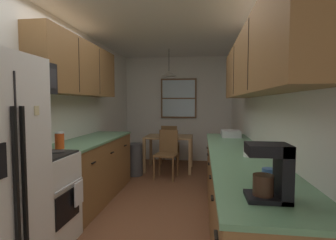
{
  "coord_description": "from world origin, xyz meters",
  "views": [
    {
      "loc": [
        0.61,
        -2.69,
        1.41
      ],
      "look_at": [
        0.06,
        1.33,
        1.15
      ],
      "focal_mm": 27.31,
      "sensor_mm": 36.0,
      "label": 1
    }
  ],
  "objects_px": {
    "mug_spare": "(248,152)",
    "dining_table": "(169,141)",
    "microwave_over_range": "(22,77)",
    "storage_canister": "(60,140)",
    "mug_by_coffeemaker": "(269,177)",
    "coffee_maker": "(273,171)",
    "dish_rack": "(231,134)",
    "stove_range": "(37,199)",
    "dining_chair_far": "(170,142)",
    "dining_chair_near": "(167,152)",
    "trash_bin": "(135,159)",
    "table_serving_bowl": "(170,135)"
  },
  "relations": [
    {
      "from": "table_serving_bowl",
      "to": "dining_table",
      "type": "bearing_deg",
      "value": 106.59
    },
    {
      "from": "stove_range",
      "to": "table_serving_bowl",
      "type": "distance_m",
      "value": 3.14
    },
    {
      "from": "dining_chair_near",
      "to": "table_serving_bowl",
      "type": "xyz_separation_m",
      "value": [
        -0.01,
        0.48,
        0.26
      ]
    },
    {
      "from": "stove_range",
      "to": "trash_bin",
      "type": "height_order",
      "value": "stove_range"
    },
    {
      "from": "dining_chair_far",
      "to": "dining_chair_near",
      "type": "bearing_deg",
      "value": -85.28
    },
    {
      "from": "microwave_over_range",
      "to": "storage_canister",
      "type": "distance_m",
      "value": 0.81
    },
    {
      "from": "microwave_over_range",
      "to": "table_serving_bowl",
      "type": "bearing_deg",
      "value": 70.78
    },
    {
      "from": "mug_spare",
      "to": "dining_chair_far",
      "type": "bearing_deg",
      "value": 109.46
    },
    {
      "from": "storage_canister",
      "to": "stove_range",
      "type": "bearing_deg",
      "value": -89.26
    },
    {
      "from": "table_serving_bowl",
      "to": "trash_bin",
      "type": "bearing_deg",
      "value": -146.88
    },
    {
      "from": "stove_range",
      "to": "dining_chair_near",
      "type": "relative_size",
      "value": 1.22
    },
    {
      "from": "dining_chair_near",
      "to": "storage_canister",
      "type": "relative_size",
      "value": 4.69
    },
    {
      "from": "trash_bin",
      "to": "coffee_maker",
      "type": "xyz_separation_m",
      "value": [
        1.68,
        -3.44,
        0.74
      ]
    },
    {
      "from": "dining_table",
      "to": "dish_rack",
      "type": "distance_m",
      "value": 1.78
    },
    {
      "from": "stove_range",
      "to": "dining_table",
      "type": "relative_size",
      "value": 1.12
    },
    {
      "from": "dining_table",
      "to": "dish_rack",
      "type": "xyz_separation_m",
      "value": [
        1.14,
        -1.32,
        0.34
      ]
    },
    {
      "from": "mug_spare",
      "to": "table_serving_bowl",
      "type": "bearing_deg",
      "value": 112.21
    },
    {
      "from": "microwave_over_range",
      "to": "table_serving_bowl",
      "type": "height_order",
      "value": "microwave_over_range"
    },
    {
      "from": "mug_by_coffeemaker",
      "to": "table_serving_bowl",
      "type": "relative_size",
      "value": 0.56
    },
    {
      "from": "stove_range",
      "to": "dining_chair_far",
      "type": "height_order",
      "value": "stove_range"
    },
    {
      "from": "coffee_maker",
      "to": "table_serving_bowl",
      "type": "height_order",
      "value": "coffee_maker"
    },
    {
      "from": "coffee_maker",
      "to": "mug_spare",
      "type": "height_order",
      "value": "coffee_maker"
    },
    {
      "from": "microwave_over_range",
      "to": "mug_spare",
      "type": "relative_size",
      "value": 5.08
    },
    {
      "from": "dining_chair_near",
      "to": "table_serving_bowl",
      "type": "relative_size",
      "value": 4.34
    },
    {
      "from": "trash_bin",
      "to": "table_serving_bowl",
      "type": "xyz_separation_m",
      "value": [
        0.63,
        0.41,
        0.44
      ]
    },
    {
      "from": "dining_chair_near",
      "to": "trash_bin",
      "type": "bearing_deg",
      "value": 174.26
    },
    {
      "from": "microwave_over_range",
      "to": "coffee_maker",
      "type": "xyz_separation_m",
      "value": [
        2.09,
        -0.86,
        -0.61
      ]
    },
    {
      "from": "storage_canister",
      "to": "coffee_maker",
      "type": "xyz_separation_m",
      "value": [
        1.98,
        -1.29,
        0.06
      ]
    },
    {
      "from": "microwave_over_range",
      "to": "dining_chair_far",
      "type": "xyz_separation_m",
      "value": [
        0.96,
        3.64,
        -1.17
      ]
    },
    {
      "from": "dining_chair_near",
      "to": "storage_canister",
      "type": "distance_m",
      "value": 2.34
    },
    {
      "from": "microwave_over_range",
      "to": "mug_by_coffeemaker",
      "type": "height_order",
      "value": "microwave_over_range"
    },
    {
      "from": "microwave_over_range",
      "to": "dining_chair_near",
      "type": "bearing_deg",
      "value": 67.24
    },
    {
      "from": "microwave_over_range",
      "to": "coffee_maker",
      "type": "height_order",
      "value": "microwave_over_range"
    },
    {
      "from": "mug_spare",
      "to": "dining_table",
      "type": "bearing_deg",
      "value": 112.04
    },
    {
      "from": "trash_bin",
      "to": "dish_rack",
      "type": "relative_size",
      "value": 1.86
    },
    {
      "from": "microwave_over_range",
      "to": "mug_spare",
      "type": "height_order",
      "value": "microwave_over_range"
    },
    {
      "from": "dining_chair_near",
      "to": "dining_chair_far",
      "type": "xyz_separation_m",
      "value": [
        -0.09,
        1.13,
        0.0
      ]
    },
    {
      "from": "microwave_over_range",
      "to": "mug_by_coffeemaker",
      "type": "xyz_separation_m",
      "value": [
        2.13,
        -0.6,
        -0.72
      ]
    },
    {
      "from": "dining_chair_far",
      "to": "table_serving_bowl",
      "type": "xyz_separation_m",
      "value": [
        0.08,
        -0.65,
        0.26
      ]
    },
    {
      "from": "stove_range",
      "to": "mug_by_coffeemaker",
      "type": "bearing_deg",
      "value": -16.64
    },
    {
      "from": "dining_table",
      "to": "dining_chair_far",
      "type": "bearing_deg",
      "value": 95.61
    },
    {
      "from": "dining_table",
      "to": "mug_by_coffeemaker",
      "type": "relative_size",
      "value": 8.4
    },
    {
      "from": "coffee_maker",
      "to": "mug_spare",
      "type": "xyz_separation_m",
      "value": [
        0.06,
        1.12,
        -0.11
      ]
    },
    {
      "from": "dining_chair_near",
      "to": "mug_by_coffeemaker",
      "type": "distance_m",
      "value": 3.33
    },
    {
      "from": "mug_by_coffeemaker",
      "to": "trash_bin",
      "type": "bearing_deg",
      "value": 118.52
    },
    {
      "from": "table_serving_bowl",
      "to": "microwave_over_range",
      "type": "bearing_deg",
      "value": -109.22
    },
    {
      "from": "coffee_maker",
      "to": "dish_rack",
      "type": "bearing_deg",
      "value": 88.68
    },
    {
      "from": "coffee_maker",
      "to": "dining_table",
      "type": "bearing_deg",
      "value": 105.31
    },
    {
      "from": "mug_by_coffeemaker",
      "to": "dining_chair_near",
      "type": "bearing_deg",
      "value": 109.17
    },
    {
      "from": "mug_by_coffeemaker",
      "to": "dining_table",
      "type": "bearing_deg",
      "value": 106.93
    }
  ]
}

